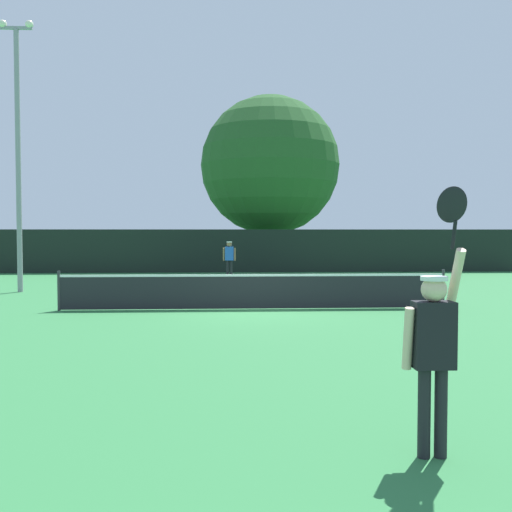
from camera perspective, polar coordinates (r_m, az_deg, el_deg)
ground_plane at (r=16.37m, az=-0.17°, el=-5.11°), size 120.00×120.00×0.00m
tennis_net at (r=16.31m, az=-0.17°, el=-3.32°), size 10.59×0.08×1.07m
perimeter_fence at (r=30.91m, az=-1.49°, el=0.49°), size 29.27×0.12×2.23m
player_serving at (r=5.88m, az=16.64°, el=-7.46°), size 0.67×0.40×2.57m
player_receiving at (r=26.74m, az=-2.57°, el=0.00°), size 0.57×0.25×1.67m
tennis_ball at (r=20.39m, az=5.35°, el=-3.54°), size 0.07×0.07×0.07m
light_pole at (r=22.71m, az=-21.78°, el=10.21°), size 1.18×0.28×9.42m
large_tree at (r=35.19m, az=1.35°, el=8.64°), size 8.06×8.06×10.01m
parked_car_near at (r=39.64m, az=-6.28°, el=0.40°), size 2.22×4.34×1.69m
parked_car_mid at (r=39.31m, az=8.25°, el=0.38°), size 2.47×4.43×1.69m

